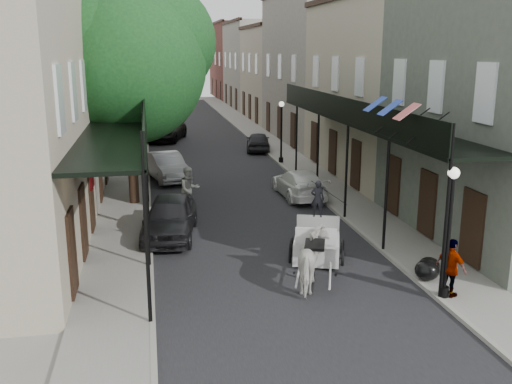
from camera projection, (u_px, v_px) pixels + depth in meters
name	position (u px, v px, depth m)	size (l,w,h in m)	color
ground	(285.00, 283.00, 17.20)	(140.00, 140.00, 0.00)	gray
road	(211.00, 160.00, 36.26)	(8.00, 90.00, 0.01)	black
sidewalk_left	(131.00, 162.00, 35.35)	(2.20, 90.00, 0.12)	gray
sidewalk_right	(287.00, 157.00, 37.15)	(2.20, 90.00, 0.12)	gray
building_row_left	(82.00, 71.00, 42.96)	(5.00, 80.00, 10.50)	#A09680
building_row_right	(302.00, 70.00, 46.07)	(5.00, 80.00, 10.50)	gray
gallery_left	(123.00, 124.00, 22.00)	(2.20, 18.05, 4.88)	black
gallery_right	(358.00, 119.00, 23.73)	(2.20, 18.05, 4.88)	black
tree_near	(137.00, 58.00, 24.57)	(7.31, 6.80, 9.63)	#382619
tree_far	(139.00, 65.00, 38.06)	(6.45, 6.00, 8.61)	#382619
lamppost_right_near	(449.00, 231.00, 15.54)	(0.32, 0.32, 3.71)	black
lamppost_left	(144.00, 180.00, 21.68)	(0.32, 0.32, 3.71)	black
lamppost_right_far	(281.00, 131.00, 34.60)	(0.32, 0.32, 3.71)	black
horse	(314.00, 260.00, 16.68)	(0.93, 2.05, 1.73)	beige
carriage	(318.00, 225.00, 19.21)	(2.31, 2.87, 2.89)	black
pedestrian_walking	(189.00, 190.00, 24.57)	(0.96, 0.75, 1.98)	#AAACA2
pedestrian_sidewalk_left	(118.00, 141.00, 36.89)	(1.26, 0.72, 1.95)	gray
pedestrian_sidewalk_right	(451.00, 268.00, 15.83)	(0.98, 0.41, 1.68)	gray
car_left_near	(170.00, 217.00, 21.32)	(1.83, 4.54, 1.55)	black
car_left_mid	(167.00, 167.00, 30.70)	(1.54, 4.43, 1.46)	#A5A5AA
car_left_far	(165.00, 131.00, 43.93)	(2.48, 5.37, 1.49)	black
car_right_near	(299.00, 184.00, 27.15)	(1.83, 4.49, 1.30)	white
car_right_far	(258.00, 142.00, 39.46)	(1.56, 3.88, 1.32)	black
trash_bags	(428.00, 268.00, 17.28)	(0.99, 1.14, 0.62)	black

